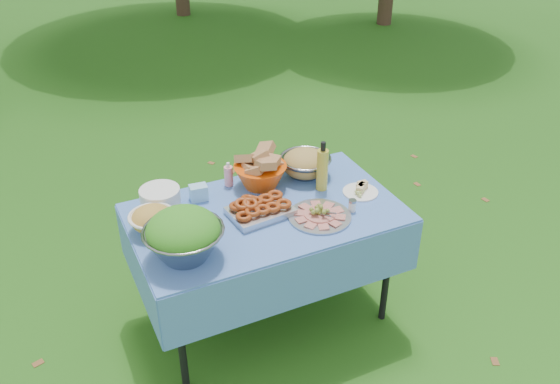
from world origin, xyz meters
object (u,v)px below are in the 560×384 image
at_px(bread_bowl, 260,170).
at_px(oil_bottle, 322,166).
at_px(salad_bowl, 184,235).
at_px(plate_stack, 160,198).
at_px(pasta_bowl_steel, 305,163).
at_px(charcuterie_platter, 320,211).
at_px(picnic_table, 267,266).

relative_size(bread_bowl, oil_bottle, 1.02).
bearing_deg(salad_bowl, plate_stack, 88.23).
bearing_deg(plate_stack, bread_bowl, -3.39).
bearing_deg(salad_bowl, bread_bowl, 37.37).
bearing_deg(oil_bottle, plate_stack, 166.31).
distance_m(bread_bowl, pasta_bowl_steel, 0.29).
distance_m(plate_stack, charcuterie_platter, 0.88).
xyz_separation_m(picnic_table, bread_bowl, (0.08, 0.27, 0.48)).
height_order(bread_bowl, pasta_bowl_steel, bread_bowl).
xyz_separation_m(picnic_table, oil_bottle, (0.39, 0.08, 0.53)).
height_order(plate_stack, oil_bottle, oil_bottle).
relative_size(plate_stack, pasta_bowl_steel, 0.73).
bearing_deg(picnic_table, charcuterie_platter, -36.12).
relative_size(picnic_table, charcuterie_platter, 4.27).
bearing_deg(charcuterie_platter, salad_bowl, -178.44).
height_order(picnic_table, salad_bowl, salad_bowl).
bearing_deg(oil_bottle, bread_bowl, 149.19).
distance_m(plate_stack, bread_bowl, 0.59).
relative_size(picnic_table, bread_bowl, 4.73).
bearing_deg(pasta_bowl_steel, oil_bottle, -86.09).
height_order(bread_bowl, oil_bottle, oil_bottle).
bearing_deg(pasta_bowl_steel, charcuterie_platter, -107.57).
height_order(charcuterie_platter, oil_bottle, oil_bottle).
distance_m(plate_stack, oil_bottle, 0.93).
bearing_deg(bread_bowl, charcuterie_platter, -70.64).
height_order(picnic_table, oil_bottle, oil_bottle).
bearing_deg(picnic_table, oil_bottle, 11.96).
bearing_deg(pasta_bowl_steel, salad_bowl, -152.75).
distance_m(pasta_bowl_steel, charcuterie_platter, 0.46).
relative_size(salad_bowl, plate_stack, 1.76).
bearing_deg(charcuterie_platter, plate_stack, 147.39).
bearing_deg(bread_bowl, pasta_bowl_steel, 0.30).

